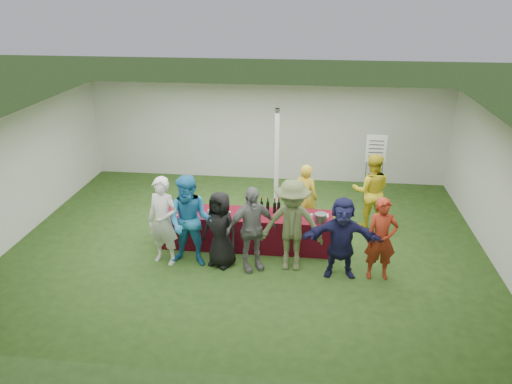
# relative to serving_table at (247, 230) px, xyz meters

# --- Properties ---
(ground) EXTENTS (60.00, 60.00, 0.00)m
(ground) POSITION_rel_serving_table_xyz_m (0.02, 0.12, -0.38)
(ground) COLOR #284719
(ground) RESTS_ON ground
(tent) EXTENTS (10.00, 10.00, 10.00)m
(tent) POSITION_rel_serving_table_xyz_m (0.52, 1.32, 0.98)
(tent) COLOR white
(tent) RESTS_ON ground
(serving_table) EXTENTS (3.60, 0.80, 0.75)m
(serving_table) POSITION_rel_serving_table_xyz_m (0.00, 0.00, 0.00)
(serving_table) COLOR maroon
(serving_table) RESTS_ON ground
(wine_bottles) EXTENTS (0.86, 0.12, 0.32)m
(wine_bottles) POSITION_rel_serving_table_xyz_m (0.70, 0.14, 0.50)
(wine_bottles) COLOR black
(wine_bottles) RESTS_ON serving_table
(wine_glasses) EXTENTS (2.85, 0.14, 0.16)m
(wine_glasses) POSITION_rel_serving_table_xyz_m (-0.42, -0.26, 0.49)
(wine_glasses) COLOR silver
(wine_glasses) RESTS_ON serving_table
(water_bottle) EXTENTS (0.07, 0.07, 0.23)m
(water_bottle) POSITION_rel_serving_table_xyz_m (0.13, 0.08, 0.48)
(water_bottle) COLOR silver
(water_bottle) RESTS_ON serving_table
(bar_towel) EXTENTS (0.25, 0.18, 0.03)m
(bar_towel) POSITION_rel_serving_table_xyz_m (1.58, 0.05, 0.39)
(bar_towel) COLOR white
(bar_towel) RESTS_ON serving_table
(dump_bucket) EXTENTS (0.25, 0.25, 0.18)m
(dump_bucket) POSITION_rel_serving_table_xyz_m (1.54, -0.22, 0.46)
(dump_bucket) COLOR slate
(dump_bucket) RESTS_ON serving_table
(wine_list_sign) EXTENTS (0.50, 0.03, 1.80)m
(wine_list_sign) POSITION_rel_serving_table_xyz_m (2.88, 2.68, 0.94)
(wine_list_sign) COLOR slate
(wine_list_sign) RESTS_ON ground
(staff_pourer) EXTENTS (0.67, 0.56, 1.55)m
(staff_pourer) POSITION_rel_serving_table_xyz_m (1.20, 0.96, 0.40)
(staff_pourer) COLOR gold
(staff_pourer) RESTS_ON ground
(staff_back) EXTENTS (0.86, 0.67, 1.76)m
(staff_back) POSITION_rel_serving_table_xyz_m (2.67, 1.26, 0.50)
(staff_back) COLOR gold
(staff_back) RESTS_ON ground
(customer_0) EXTENTS (0.75, 0.60, 1.81)m
(customer_0) POSITION_rel_serving_table_xyz_m (-1.53, -0.86, 0.53)
(customer_0) COLOR silver
(customer_0) RESTS_ON ground
(customer_1) EXTENTS (0.96, 0.78, 1.87)m
(customer_1) POSITION_rel_serving_table_xyz_m (-0.98, -0.89, 0.56)
(customer_1) COLOR #2175AF
(customer_1) RESTS_ON ground
(customer_2) EXTENTS (0.89, 0.75, 1.55)m
(customer_2) POSITION_rel_serving_table_xyz_m (-0.40, -0.84, 0.40)
(customer_2) COLOR black
(customer_2) RESTS_ON ground
(customer_3) EXTENTS (1.09, 0.86, 1.72)m
(customer_3) POSITION_rel_serving_table_xyz_m (0.22, -0.92, 0.49)
(customer_3) COLOR slate
(customer_3) RESTS_ON ground
(customer_4) EXTENTS (1.21, 0.71, 1.86)m
(customer_4) POSITION_rel_serving_table_xyz_m (0.99, -0.82, 0.55)
(customer_4) COLOR #505B34
(customer_4) RESTS_ON ground
(customer_5) EXTENTS (1.50, 0.53, 1.60)m
(customer_5) POSITION_rel_serving_table_xyz_m (1.93, -0.96, 0.43)
(customer_5) COLOR #191A44
(customer_5) RESTS_ON ground
(customer_6) EXTENTS (0.62, 0.43, 1.62)m
(customer_6) POSITION_rel_serving_table_xyz_m (2.66, -0.96, 0.44)
(customer_6) COLOR maroon
(customer_6) RESTS_ON ground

